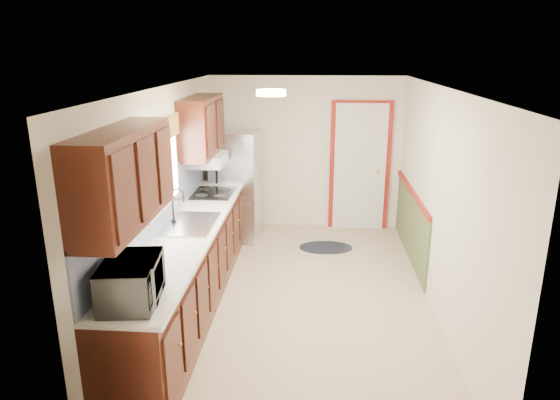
# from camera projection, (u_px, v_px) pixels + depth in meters

# --- Properties ---
(room_shell) EXTENTS (3.20, 5.20, 2.52)m
(room_shell) POSITION_uv_depth(u_px,v_px,m) (300.00, 199.00, 5.49)
(room_shell) COLOR tan
(room_shell) RESTS_ON ground
(kitchen_run) EXTENTS (0.63, 4.00, 2.20)m
(kitchen_run) POSITION_uv_depth(u_px,v_px,m) (185.00, 238.00, 5.41)
(kitchen_run) COLOR #3A150D
(kitchen_run) RESTS_ON ground
(back_wall_trim) EXTENTS (1.12, 2.30, 2.08)m
(back_wall_trim) POSITION_uv_depth(u_px,v_px,m) (370.00, 178.00, 7.62)
(back_wall_trim) COLOR maroon
(back_wall_trim) RESTS_ON ground
(ceiling_fixture) EXTENTS (0.30, 0.30, 0.06)m
(ceiling_fixture) POSITION_uv_depth(u_px,v_px,m) (271.00, 93.00, 4.98)
(ceiling_fixture) COLOR #FFD88C
(ceiling_fixture) RESTS_ON room_shell
(microwave) EXTENTS (0.41, 0.63, 0.40)m
(microwave) POSITION_uv_depth(u_px,v_px,m) (131.00, 277.00, 3.73)
(microwave) COLOR white
(microwave) RESTS_ON kitchen_run
(refrigerator) EXTENTS (0.73, 0.72, 1.64)m
(refrigerator) POSITION_uv_depth(u_px,v_px,m) (237.00, 185.00, 7.48)
(refrigerator) COLOR #B7B7BC
(refrigerator) RESTS_ON ground
(rug) EXTENTS (0.81, 0.55, 0.01)m
(rug) POSITION_uv_depth(u_px,v_px,m) (326.00, 247.00, 7.28)
(rug) COLOR black
(rug) RESTS_ON ground
(cooktop) EXTENTS (0.52, 0.62, 0.02)m
(cooktop) POSITION_uv_depth(u_px,v_px,m) (213.00, 193.00, 6.61)
(cooktop) COLOR black
(cooktop) RESTS_ON kitchen_run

